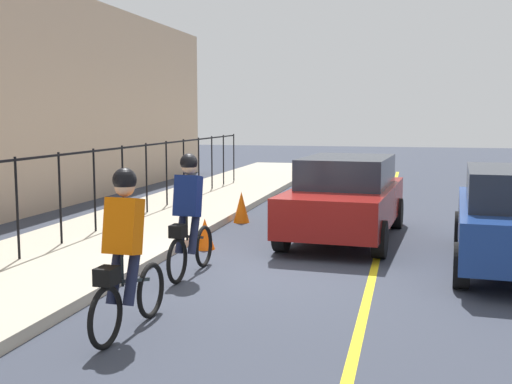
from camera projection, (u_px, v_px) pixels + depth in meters
name	position (u px, v px, depth m)	size (l,w,h in m)	color
ground_plane	(269.00, 269.00, 9.90)	(80.00, 80.00, 0.00)	#333844
lane_line_centre	(373.00, 275.00, 9.53)	(36.00, 0.12, 0.01)	yellow
sidewalk	(71.00, 253.00, 10.69)	(40.00, 3.20, 0.15)	#AFA692
iron_fence	(78.00, 177.00, 11.60)	(21.22, 0.04, 1.60)	black
cyclist_lead	(189.00, 216.00, 9.37)	(1.71, 0.38, 1.83)	black
cyclist_follow	(125.00, 253.00, 6.85)	(1.71, 0.38, 1.83)	black
parked_sedan_rear	(346.00, 196.00, 12.29)	(4.52, 2.18, 1.58)	maroon
traffic_cone_near	(241.00, 207.00, 14.17)	(0.36, 0.36, 0.70)	#F15E09
traffic_cone_far	(205.00, 234.00, 11.35)	(0.36, 0.36, 0.56)	#FC5709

